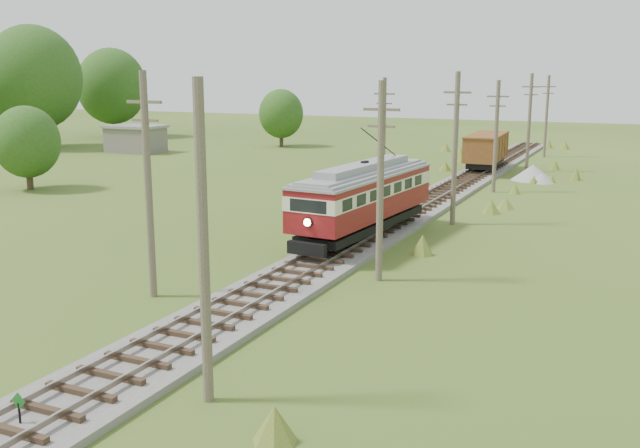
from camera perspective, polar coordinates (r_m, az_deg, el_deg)
The scene contains 18 objects.
railbed_main at distance 47.13m, azimuth 7.69°, elevation 1.23°, with size 3.60×96.00×0.57m.
switch_marker at distance 19.92m, azimuth -22.94°, elevation -13.48°, with size 0.45×0.06×1.08m.
streetcar at distance 37.98m, azimuth 3.57°, elevation 2.43°, with size 3.72×12.33×5.59m.
gondola at distance 67.21m, azimuth 13.16°, elevation 5.89°, with size 3.27×8.90×2.91m.
gravel_pile at distance 62.81m, azimuth 16.76°, elevation 3.90°, with size 3.71×3.94×1.35m.
utility_pole_r_1 at distance 19.07m, azimuth -9.31°, elevation -1.77°, with size 0.30×0.30×8.80m.
utility_pole_r_2 at distance 30.42m, azimuth 4.85°, elevation 3.50°, with size 1.60×0.30×8.60m.
utility_pole_r_3 at distance 42.78m, azimuth 10.77°, elevation 6.05°, with size 1.60×0.30×9.00m.
utility_pole_r_4 at distance 55.49m, azimuth 13.90°, elevation 6.90°, with size 1.60×0.30×8.40m.
utility_pole_r_5 at distance 68.19m, azimuth 16.40°, elevation 7.86°, with size 1.60×0.30×8.90m.
utility_pole_r_6 at distance 81.07m, azimuth 17.67°, elevation 8.29°, with size 1.60×0.30×8.70m.
utility_pole_l_a at distance 28.83m, azimuth -13.58°, elevation 3.15°, with size 1.60×0.30×9.00m.
utility_pole_l_b at distance 53.62m, azimuth 5.12°, elevation 7.15°, with size 1.60×0.30×8.60m.
tree_left_4 at distance 93.28m, azimuth -21.96°, elevation 10.79°, with size 11.34×11.34×14.61m.
tree_left_5 at distance 106.26m, azimuth -16.32°, elevation 10.54°, with size 9.66×9.66×12.44m.
tree_mid_a at distance 88.78m, azimuth -3.13°, elevation 8.80°, with size 5.46×5.46×7.03m.
tree_mid_c at distance 59.57m, azimuth -22.42°, elevation 6.08°, with size 5.04×5.04×6.49m.
shed at distance 84.77m, azimuth -14.54°, elevation 6.63°, with size 6.40×4.40×3.10m.
Camera 1 is at (13.59, -10.28, 8.87)m, focal length 40.00 mm.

